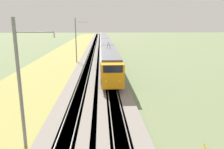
{
  "coord_description": "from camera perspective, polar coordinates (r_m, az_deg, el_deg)",
  "views": [
    {
      "loc": [
        -6.18,
        -2.61,
        8.42
      ],
      "look_at": [
        19.87,
        -3.95,
        2.28
      ],
      "focal_mm": 35.0,
      "sensor_mm": 36.0,
      "label": 1
    }
  ],
  "objects": [
    {
      "name": "ballast_adjacent",
      "position": [
        56.8,
        -1.57,
        4.86
      ],
      "size": [
        240.0,
        4.4,
        0.3
      ],
      "color": "gray",
      "rests_on": "ground"
    },
    {
      "name": "passenger_train",
      "position": [
        66.07,
        -1.79,
        8.04
      ],
      "size": [
        83.08,
        2.83,
        5.19
      ],
      "rotation": [
        0.0,
        0.0,
        3.14
      ],
      "color": "orange",
      "rests_on": "ground"
    },
    {
      "name": "track_main",
      "position": [
        56.84,
        -5.57,
        4.82
      ],
      "size": [
        240.0,
        1.57,
        0.45
      ],
      "color": "#4C4238",
      "rests_on": "ground"
    },
    {
      "name": "grass_verge",
      "position": [
        57.48,
        -11.81,
        4.6
      ],
      "size": [
        240.0,
        12.19,
        0.12
      ],
      "color": "#99934C",
      "rests_on": "ground"
    },
    {
      "name": "ballast_main",
      "position": [
        56.84,
        -5.57,
        4.81
      ],
      "size": [
        240.0,
        4.4,
        0.3
      ],
      "color": "gray",
      "rests_on": "ground"
    },
    {
      "name": "track_adjacent",
      "position": [
        56.8,
        -1.57,
        4.87
      ],
      "size": [
        240.0,
        1.57,
        0.45
      ],
      "color": "#4C4238",
      "rests_on": "ground"
    },
    {
      "name": "catenary_mast_near",
      "position": [
        15.29,
        -22.77,
        -2.52
      ],
      "size": [
        0.22,
        2.56,
        8.79
      ],
      "color": "slate",
      "rests_on": "ground"
    },
    {
      "name": "catenary_mast_mid",
      "position": [
        47.57,
        -9.35,
        8.87
      ],
      "size": [
        0.22,
        2.56,
        9.58
      ],
      "color": "slate",
      "rests_on": "ground"
    }
  ]
}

